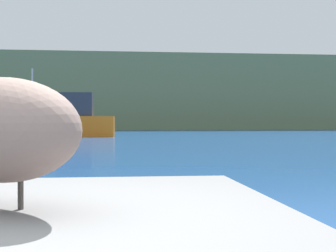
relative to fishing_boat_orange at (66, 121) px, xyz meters
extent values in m
cube|color=#6B7A51|center=(2.49, 30.47, 3.64)|extent=(140.00, 12.62, 9.52)
cylinder|color=#4C4742|center=(2.73, -33.62, -0.38)|extent=(0.03, 0.03, 0.15)
cube|color=orange|center=(-0.20, 0.01, -0.38)|extent=(7.33, 2.29, 1.46)
cube|color=#2D333D|center=(0.64, -0.03, 1.18)|extent=(2.60, 1.68, 1.68)
cylinder|color=#B2B2B2|center=(-2.37, 0.11, 2.05)|extent=(0.12, 0.12, 3.40)
sphere|color=red|center=(1.87, -28.98, -0.84)|extent=(0.54, 0.54, 0.54)
camera|label=1|loc=(3.20, -36.26, 0.00)|focal=53.44mm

